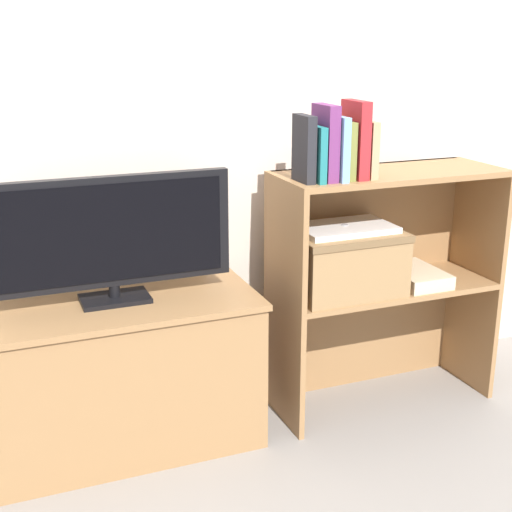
{
  "coord_description": "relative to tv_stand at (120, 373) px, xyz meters",
  "views": [
    {
      "loc": [
        -0.84,
        -1.96,
        1.35
      ],
      "look_at": [
        0.0,
        0.16,
        0.64
      ],
      "focal_mm": 50.0,
      "sensor_mm": 36.0,
      "label": 1
    }
  ],
  "objects": [
    {
      "name": "book_plum",
      "position": [
        0.69,
        -0.11,
        0.75
      ],
      "size": [
        0.04,
        0.13,
        0.25
      ],
      "color": "#6B2D66",
      "rests_on": "bookshelf_upper_tier"
    },
    {
      "name": "ground_plane",
      "position": [
        0.47,
        -0.22,
        -0.26
      ],
      "size": [
        16.0,
        16.0,
        0.0
      ],
      "primitive_type": "plane",
      "color": "gray"
    },
    {
      "name": "book_charcoal",
      "position": [
        0.61,
        -0.11,
        0.74
      ],
      "size": [
        0.03,
        0.12,
        0.22
      ],
      "color": "#232328",
      "rests_on": "bookshelf_upper_tier"
    },
    {
      "name": "magazine_stack",
      "position": [
        1.09,
        -0.08,
        0.23
      ],
      "size": [
        0.17,
        0.26,
        0.05
      ],
      "color": "beige",
      "rests_on": "bookshelf_lower_tier"
    },
    {
      "name": "tv",
      "position": [
        -0.0,
        -0.0,
        0.48
      ],
      "size": [
        0.78,
        0.14,
        0.41
      ],
      "color": "black",
      "rests_on": "tv_stand"
    },
    {
      "name": "book_teal",
      "position": [
        0.65,
        -0.11,
        0.72
      ],
      "size": [
        0.02,
        0.14,
        0.18
      ],
      "color": "#1E7075",
      "rests_on": "bookshelf_upper_tier"
    },
    {
      "name": "book_skyblue",
      "position": [
        0.73,
        -0.11,
        0.73
      ],
      "size": [
        0.03,
        0.16,
        0.21
      ],
      "color": "#709ECC",
      "rests_on": "bookshelf_upper_tier"
    },
    {
      "name": "book_tan",
      "position": [
        0.84,
        -0.11,
        0.72
      ],
      "size": [
        0.03,
        0.14,
        0.19
      ],
      "color": "tan",
      "rests_on": "bookshelf_upper_tier"
    },
    {
      "name": "tv_stand",
      "position": [
        0.0,
        0.0,
        0.0
      ],
      "size": [
        0.92,
        0.45,
        0.52
      ],
      "color": "olive",
      "rests_on": "ground_plane"
    },
    {
      "name": "book_olive",
      "position": [
        0.76,
        -0.11,
        0.72
      ],
      "size": [
        0.03,
        0.13,
        0.19
      ],
      "color": "olive",
      "rests_on": "bookshelf_upper_tier"
    },
    {
      "name": "book_crimson",
      "position": [
        0.8,
        -0.11,
        0.76
      ],
      "size": [
        0.04,
        0.14,
        0.25
      ],
      "color": "#B22328",
      "rests_on": "bookshelf_upper_tier"
    },
    {
      "name": "storage_basket_left",
      "position": [
        0.8,
        -0.07,
        0.33
      ],
      "size": [
        0.39,
        0.3,
        0.23
      ],
      "color": "#937047",
      "rests_on": "bookshelf_lower_tier"
    },
    {
      "name": "laptop",
      "position": [
        0.8,
        -0.07,
        0.44
      ],
      "size": [
        0.33,
        0.22,
        0.02
      ],
      "color": "white",
      "rests_on": "storage_basket_left"
    },
    {
      "name": "wall_back",
      "position": [
        0.47,
        0.25,
        0.94
      ],
      "size": [
        10.0,
        0.05,
        2.4
      ],
      "color": "beige",
      "rests_on": "ground_plane"
    },
    {
      "name": "bookshelf_lower_tier",
      "position": [
        0.98,
        0.01,
        0.04
      ],
      "size": [
        0.83,
        0.33,
        0.47
      ],
      "color": "olive",
      "rests_on": "ground_plane"
    },
    {
      "name": "bookshelf_upper_tier",
      "position": [
        0.98,
        0.01,
        0.48
      ],
      "size": [
        0.83,
        0.33,
        0.42
      ],
      "color": "olive",
      "rests_on": "bookshelf_lower_tier"
    }
  ]
}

